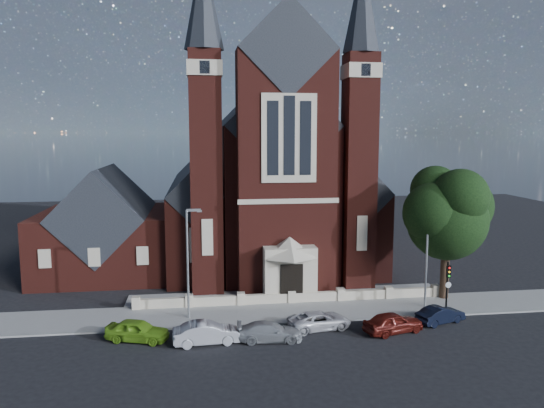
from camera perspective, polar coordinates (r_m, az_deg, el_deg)
The scene contains 16 objects.
ground at distance 50.78m, azimuth 0.45°, elevation -7.67°, with size 120.00×120.00×0.00m, color black.
pavement_strip at distance 40.88m, azimuth 2.59°, elevation -11.51°, with size 60.00×5.00×0.12m, color gray.
forecourt_paving at distance 44.62m, azimuth 1.66°, elevation -9.85°, with size 26.00×3.00×0.14m, color gray.
forecourt_wall at distance 42.74m, azimuth 2.10°, elevation -10.65°, with size 24.00×0.40×0.90m, color #C4B39B.
church at distance 57.09m, azimuth -0.68°, elevation 2.40°, with size 20.01×34.90×29.20m.
parish_hall at distance 53.09m, azimuth -17.41°, elevation -2.91°, with size 12.00×12.20×10.24m.
street_tree at distance 44.28m, azimuth 18.61°, elevation -1.13°, with size 6.40×6.60×10.70m.
street_lamp_left at distance 38.50m, azimuth -8.94°, elevation -5.68°, with size 1.16×0.22×8.09m.
street_lamp_right at distance 42.12m, azimuth 16.44°, elevation -4.75°, with size 1.16×0.22×8.09m.
traffic_signal at distance 41.60m, azimuth 18.38°, elevation -7.84°, with size 0.28×0.42×4.00m.
car_lime_van at distance 36.40m, azimuth -14.28°, elevation -13.04°, with size 1.65×4.11×1.40m, color #6BA821.
car_silver_a at distance 35.13m, azimuth -7.03°, elevation -13.61°, with size 1.51×4.32×1.42m, color #A4A5AC.
car_silver_b at distance 35.37m, azimuth -0.25°, elevation -13.56°, with size 1.73×4.26×1.24m, color gray.
car_white_suv at distance 37.48m, azimuth 5.14°, elevation -12.36°, with size 2.02×4.37×1.21m, color silver.
car_dark_red at distance 37.55m, azimuth 12.89°, elevation -12.32°, with size 1.68×4.17×1.42m, color #56140E.
car_navy at distance 40.22m, azimuth 17.66°, elevation -11.29°, with size 1.29×3.71×1.22m, color black.
Camera 1 is at (-7.01, -33.47, 13.42)m, focal length 35.00 mm.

